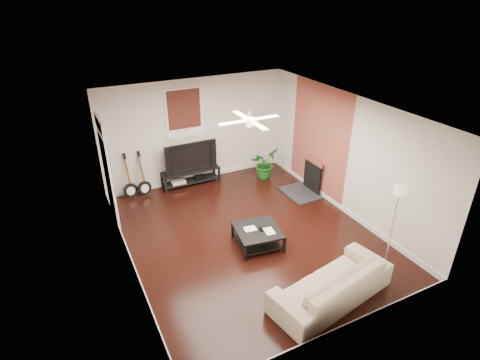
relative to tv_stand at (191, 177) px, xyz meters
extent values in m
cube|color=black|center=(0.29, -2.78, -0.22)|extent=(5.00, 6.00, 0.01)
cube|color=white|center=(0.29, -2.78, 2.58)|extent=(5.00, 6.00, 0.01)
cube|color=silver|center=(0.29, 0.22, 1.18)|extent=(5.00, 0.01, 2.80)
cube|color=silver|center=(0.29, -5.78, 1.18)|extent=(5.00, 0.01, 2.80)
cube|color=silver|center=(-2.21, -2.78, 1.18)|extent=(0.01, 6.00, 2.80)
cube|color=silver|center=(2.79, -2.78, 1.18)|extent=(0.01, 6.00, 2.80)
cube|color=#AE4738|center=(2.78, -1.78, 1.18)|extent=(0.02, 2.20, 2.80)
cube|color=black|center=(2.49, -1.78, 0.24)|extent=(0.80, 1.10, 0.92)
cube|color=#37130F|center=(-0.01, 0.19, 1.73)|extent=(1.00, 0.06, 1.30)
cube|color=white|center=(-2.17, -0.88, 1.03)|extent=(0.08, 1.00, 2.50)
cube|color=black|center=(0.00, 0.00, 0.00)|extent=(1.56, 0.42, 0.44)
imported|color=black|center=(0.00, 0.02, 0.62)|extent=(1.40, 0.18, 0.81)
cube|color=black|center=(0.30, -3.19, -0.03)|extent=(1.01, 1.01, 0.37)
imported|color=tan|center=(0.68, -5.11, 0.11)|extent=(2.39, 1.28, 0.66)
imported|color=#1C5F1B|center=(1.99, -0.49, 0.19)|extent=(0.96, 0.93, 0.82)
camera|label=1|loc=(-2.97, -8.91, 4.68)|focal=28.85mm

